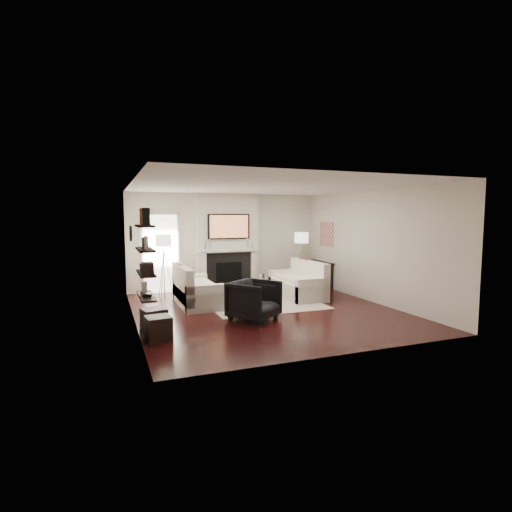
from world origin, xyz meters
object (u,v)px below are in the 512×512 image
object	(u,v)px
loveseat_left_base	(197,296)
ottoman_near	(154,320)
coffee_table	(256,286)
lamp_right_shade	(302,238)
armchair	(254,298)
loveseat_right_base	(297,289)
lamp_left_shade	(163,240)

from	to	relation	value
loveseat_left_base	ottoman_near	distance (m)	2.17
coffee_table	lamp_right_shade	xyz separation A→B (m)	(1.93, 1.39, 1.05)
armchair	loveseat_left_base	bearing A→B (deg)	77.15
ottoman_near	loveseat_right_base	bearing A→B (deg)	25.16
loveseat_right_base	ottoman_near	size ratio (longest dim) A/B	4.50
loveseat_right_base	ottoman_near	xyz separation A→B (m)	(-3.79, -1.78, -0.01)
coffee_table	armchair	world-z (taller)	armchair
coffee_table	lamp_right_shade	size ratio (longest dim) A/B	2.75
lamp_left_shade	ottoman_near	xyz separation A→B (m)	(-0.62, -3.05, -1.25)
loveseat_right_base	armchair	bearing A→B (deg)	-136.75
lamp_right_shade	ottoman_near	world-z (taller)	lamp_right_shade
loveseat_left_base	loveseat_right_base	size ratio (longest dim) A/B	1.00
coffee_table	armchair	size ratio (longest dim) A/B	1.27
lamp_left_shade	ottoman_near	bearing A→B (deg)	-101.51
loveseat_left_base	lamp_left_shade	world-z (taller)	lamp_left_shade
armchair	ottoman_near	distance (m)	1.98
loveseat_right_base	lamp_right_shade	xyz separation A→B (m)	(0.73, 1.19, 1.24)
coffee_table	lamp_left_shade	size ratio (longest dim) A/B	2.75
loveseat_left_base	coffee_table	bearing A→B (deg)	-9.25
loveseat_right_base	ottoman_near	bearing A→B (deg)	-154.84
loveseat_right_base	lamp_left_shade	world-z (taller)	lamp_left_shade
loveseat_left_base	ottoman_near	xyz separation A→B (m)	(-1.20, -1.81, -0.01)
loveseat_left_base	armchair	distance (m)	1.92
armchair	ottoman_near	size ratio (longest dim) A/B	2.16
loveseat_left_base	lamp_left_shade	xyz separation A→B (m)	(-0.58, 1.24, 1.24)
armchair	lamp_right_shade	xyz separation A→B (m)	(2.56, 2.91, 1.02)
loveseat_left_base	lamp_right_shade	xyz separation A→B (m)	(3.32, 1.17, 1.24)
lamp_left_shade	armchair	bearing A→B (deg)	-65.79
loveseat_right_base	ottoman_near	world-z (taller)	loveseat_right_base
loveseat_left_base	coffee_table	xyz separation A→B (m)	(1.40, -0.23, 0.19)
loveseat_left_base	armchair	xyz separation A→B (m)	(0.77, -1.75, 0.22)
lamp_right_shade	ottoman_near	size ratio (longest dim) A/B	1.00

